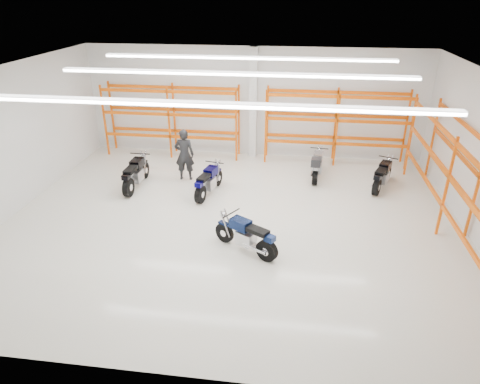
# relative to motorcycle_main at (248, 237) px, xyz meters

# --- Properties ---
(ground) EXTENTS (14.00, 14.00, 0.00)m
(ground) POSITION_rel_motorcycle_main_xyz_m (-0.68, 1.69, -0.48)
(ground) COLOR silver
(ground) RESTS_ON ground
(room_shell) EXTENTS (14.02, 12.02, 4.51)m
(room_shell) POSITION_rel_motorcycle_main_xyz_m (-0.68, 1.71, 2.80)
(room_shell) COLOR white
(room_shell) RESTS_ON ground
(motorcycle_main) EXTENTS (1.85, 1.21, 1.02)m
(motorcycle_main) POSITION_rel_motorcycle_main_xyz_m (0.00, 0.00, 0.00)
(motorcycle_main) COLOR black
(motorcycle_main) RESTS_ON ground
(motorcycle_back_a) EXTENTS (0.74, 2.25, 1.10)m
(motorcycle_back_a) POSITION_rel_motorcycle_main_xyz_m (-4.49, 3.60, 0.04)
(motorcycle_back_a) COLOR black
(motorcycle_back_a) RESTS_ON ground
(motorcycle_back_b) EXTENTS (0.82, 2.06, 1.02)m
(motorcycle_back_b) POSITION_rel_motorcycle_main_xyz_m (-1.79, 3.38, 0.00)
(motorcycle_back_b) COLOR black
(motorcycle_back_b) RESTS_ON ground
(motorcycle_back_c) EXTENTS (0.69, 2.15, 1.10)m
(motorcycle_back_c) POSITION_rel_motorcycle_main_xyz_m (1.98, 5.30, 0.05)
(motorcycle_back_c) COLOR black
(motorcycle_back_c) RESTS_ON ground
(motorcycle_back_d) EXTENTS (1.03, 1.96, 1.02)m
(motorcycle_back_d) POSITION_rel_motorcycle_main_xyz_m (4.28, 4.73, -0.00)
(motorcycle_back_d) COLOR black
(motorcycle_back_d) RESTS_ON ground
(standing_man) EXTENTS (0.75, 0.53, 1.95)m
(standing_man) POSITION_rel_motorcycle_main_xyz_m (-2.91, 4.63, 0.50)
(standing_man) COLOR black
(standing_man) RESTS_ON ground
(structural_column) EXTENTS (0.32, 0.32, 4.50)m
(structural_column) POSITION_rel_motorcycle_main_xyz_m (-0.68, 7.51, 1.77)
(structural_column) COLOR white
(structural_column) RESTS_ON ground
(pallet_racking_back_left) EXTENTS (5.67, 0.87, 3.00)m
(pallet_racking_back_left) POSITION_rel_motorcycle_main_xyz_m (-4.08, 7.17, 1.31)
(pallet_racking_back_left) COLOR #E15900
(pallet_racking_back_left) RESTS_ON ground
(pallet_racking_back_right) EXTENTS (5.67, 0.87, 3.00)m
(pallet_racking_back_right) POSITION_rel_motorcycle_main_xyz_m (2.72, 7.17, 1.31)
(pallet_racking_back_right) COLOR #E15900
(pallet_racking_back_right) RESTS_ON ground
(pallet_racking_side) EXTENTS (0.87, 9.07, 3.00)m
(pallet_racking_side) POSITION_rel_motorcycle_main_xyz_m (5.80, 1.69, 1.33)
(pallet_racking_side) COLOR #E15900
(pallet_racking_side) RESTS_ON ground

